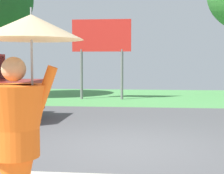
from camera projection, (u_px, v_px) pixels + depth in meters
ground_plane at (134, 123)px, 9.61m from camera, size 40.00×22.00×0.20m
monk_pedestrian at (19, 127)px, 3.12m from camera, size 1.03×0.92×2.13m
roadside_billboard at (102, 41)px, 15.22m from camera, size 2.60×0.12×3.50m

